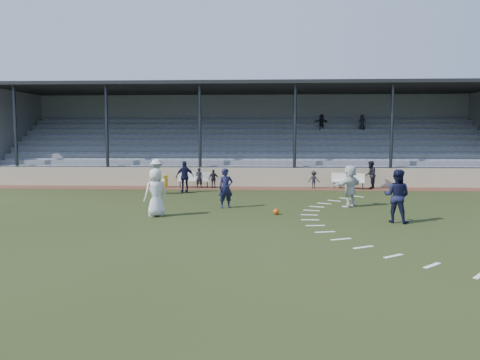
# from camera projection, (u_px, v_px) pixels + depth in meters

# --- Properties ---
(ground) EXTENTS (90.00, 90.00, 0.00)m
(ground) POSITION_uv_depth(u_px,v_px,m) (237.00, 219.00, 18.24)
(ground) COLOR #263214
(ground) RESTS_ON ground
(cinder_track) EXTENTS (34.00, 2.00, 0.02)m
(cinder_track) POSITION_uv_depth(u_px,v_px,m) (246.00, 188.00, 28.68)
(cinder_track) COLOR brown
(cinder_track) RESTS_ON ground
(retaining_wall) EXTENTS (34.00, 0.18, 1.20)m
(retaining_wall) POSITION_uv_depth(u_px,v_px,m) (247.00, 177.00, 29.66)
(retaining_wall) COLOR tan
(retaining_wall) RESTS_ON ground
(bench_left) EXTENTS (2.01, 0.48, 0.95)m
(bench_left) POSITION_uv_depth(u_px,v_px,m) (194.00, 178.00, 29.01)
(bench_left) COLOR silver
(bench_left) RESTS_ON cinder_track
(bench_right) EXTENTS (2.02, 1.12, 0.95)m
(bench_right) POSITION_uv_depth(u_px,v_px,m) (348.00, 179.00, 28.32)
(bench_right) COLOR silver
(bench_right) RESTS_ON cinder_track
(trash_bin) EXTENTS (0.47, 0.47, 0.75)m
(trash_bin) POSITION_uv_depth(u_px,v_px,m) (164.00, 181.00, 29.12)
(trash_bin) COLOR gold
(trash_bin) RESTS_ON cinder_track
(football) EXTENTS (0.25, 0.25, 0.25)m
(football) POSITION_uv_depth(u_px,v_px,m) (276.00, 212.00, 19.31)
(football) COLOR #C3480B
(football) RESTS_ON ground
(player_white_lead) EXTENTS (1.14, 1.05, 1.95)m
(player_white_lead) POSITION_uv_depth(u_px,v_px,m) (156.00, 192.00, 18.81)
(player_white_lead) COLOR silver
(player_white_lead) RESTS_ON ground
(player_navy_lead) EXTENTS (0.75, 0.60, 1.79)m
(player_navy_lead) POSITION_uv_depth(u_px,v_px,m) (226.00, 188.00, 20.98)
(player_navy_lead) COLOR black
(player_navy_lead) RESTS_ON ground
(player_navy_mid) EXTENTS (1.22, 1.14, 2.01)m
(player_navy_mid) POSITION_uv_depth(u_px,v_px,m) (397.00, 196.00, 17.49)
(player_navy_mid) COLOR black
(player_navy_mid) RESTS_ON ground
(player_white_wing) EXTENTS (1.46, 1.29, 1.96)m
(player_white_wing) POSITION_uv_depth(u_px,v_px,m) (157.00, 177.00, 25.84)
(player_white_wing) COLOR silver
(player_white_wing) RESTS_ON ground
(player_navy_wing) EXTENTS (1.14, 0.83, 1.80)m
(player_navy_wing) POSITION_uv_depth(u_px,v_px,m) (185.00, 177.00, 26.64)
(player_navy_wing) COLOR black
(player_navy_wing) RESTS_ON ground
(player_white_back) EXTENTS (1.68, 1.65, 1.92)m
(player_white_back) POSITION_uv_depth(u_px,v_px,m) (350.00, 186.00, 21.33)
(player_white_back) COLOR silver
(player_white_back) RESTS_ON ground
(official) EXTENTS (0.89, 0.99, 1.69)m
(official) POSITION_uv_depth(u_px,v_px,m) (370.00, 175.00, 28.42)
(official) COLOR black
(official) RESTS_ON cinder_track
(sub_left_near) EXTENTS (0.47, 0.33, 1.26)m
(sub_left_near) POSITION_uv_depth(u_px,v_px,m) (199.00, 178.00, 28.69)
(sub_left_near) COLOR black
(sub_left_near) RESTS_ON cinder_track
(sub_left_far) EXTENTS (0.72, 0.46, 1.13)m
(sub_left_far) POSITION_uv_depth(u_px,v_px,m) (214.00, 179.00, 28.69)
(sub_left_far) COLOR black
(sub_left_far) RESTS_ON cinder_track
(sub_right) EXTENTS (0.75, 0.53, 1.05)m
(sub_right) POSITION_uv_depth(u_px,v_px,m) (314.00, 180.00, 28.63)
(sub_right) COLOR black
(sub_right) RESTS_ON cinder_track
(grandstand) EXTENTS (34.60, 9.00, 6.61)m
(grandstand) POSITION_uv_depth(u_px,v_px,m) (249.00, 150.00, 34.19)
(grandstand) COLOR gray
(grandstand) RESTS_ON ground
(penalty_arc) EXTENTS (3.89, 14.63, 0.01)m
(penalty_arc) POSITION_uv_depth(u_px,v_px,m) (343.00, 220.00, 18.04)
(penalty_arc) COLOR white
(penalty_arc) RESTS_ON ground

